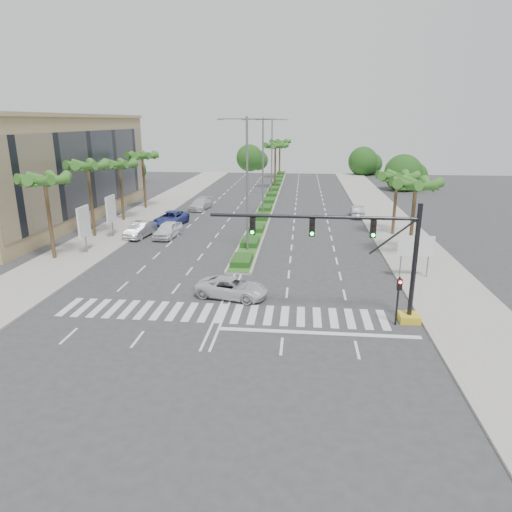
{
  "coord_description": "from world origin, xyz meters",
  "views": [
    {
      "loc": [
        4.87,
        -26.12,
        11.65
      ],
      "look_at": [
        1.93,
        2.79,
        3.0
      ],
      "focal_mm": 32.0,
      "sensor_mm": 36.0,
      "label": 1
    }
  ],
  "objects_px": {
    "car_parked_a": "(168,230)",
    "car_right": "(357,211)",
    "car_parked_b": "(140,230)",
    "car_parked_c": "(171,219)",
    "car_crossing": "(232,288)",
    "car_parked_d": "(201,204)"
  },
  "relations": [
    {
      "from": "car_parked_b",
      "to": "car_crossing",
      "type": "height_order",
      "value": "car_parked_b"
    },
    {
      "from": "car_parked_c",
      "to": "car_right",
      "type": "height_order",
      "value": "car_parked_c"
    },
    {
      "from": "car_parked_c",
      "to": "car_parked_d",
      "type": "distance_m",
      "value": 10.24
    },
    {
      "from": "car_parked_c",
      "to": "car_parked_d",
      "type": "xyz_separation_m",
      "value": [
        1.24,
        10.17,
        -0.06
      ]
    },
    {
      "from": "car_parked_b",
      "to": "car_right",
      "type": "xyz_separation_m",
      "value": [
        23.6,
        12.65,
        -0.05
      ]
    },
    {
      "from": "car_parked_d",
      "to": "car_parked_a",
      "type": "bearing_deg",
      "value": -82.78
    },
    {
      "from": "car_parked_a",
      "to": "car_parked_d",
      "type": "bearing_deg",
      "value": 95.48
    },
    {
      "from": "car_parked_d",
      "to": "car_right",
      "type": "height_order",
      "value": "car_parked_d"
    },
    {
      "from": "car_parked_a",
      "to": "car_parked_c",
      "type": "bearing_deg",
      "value": 108.31
    },
    {
      "from": "car_crossing",
      "to": "car_right",
      "type": "xyz_separation_m",
      "value": [
        11.53,
        28.42,
        0.04
      ]
    },
    {
      "from": "car_parked_a",
      "to": "car_right",
      "type": "height_order",
      "value": "car_parked_a"
    },
    {
      "from": "car_parked_b",
      "to": "car_parked_c",
      "type": "distance_m",
      "value": 5.82
    },
    {
      "from": "car_parked_b",
      "to": "car_right",
      "type": "distance_m",
      "value": 26.78
    },
    {
      "from": "car_parked_c",
      "to": "car_crossing",
      "type": "relative_size",
      "value": 1.18
    },
    {
      "from": "car_parked_c",
      "to": "car_crossing",
      "type": "bearing_deg",
      "value": -56.96
    },
    {
      "from": "car_parked_d",
      "to": "car_right",
      "type": "xyz_separation_m",
      "value": [
        20.69,
        -3.1,
        -0.01
      ]
    },
    {
      "from": "car_parked_c",
      "to": "car_right",
      "type": "relative_size",
      "value": 1.31
    },
    {
      "from": "car_right",
      "to": "car_parked_c",
      "type": "bearing_deg",
      "value": 20.0
    },
    {
      "from": "car_parked_b",
      "to": "car_parked_d",
      "type": "bearing_deg",
      "value": 87.09
    },
    {
      "from": "car_parked_b",
      "to": "car_parked_c",
      "type": "xyz_separation_m",
      "value": [
        1.67,
        5.58,
        0.03
      ]
    },
    {
      "from": "car_parked_d",
      "to": "car_crossing",
      "type": "height_order",
      "value": "car_parked_d"
    },
    {
      "from": "car_parked_c",
      "to": "car_right",
      "type": "bearing_deg",
      "value": 24.95
    }
  ]
}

